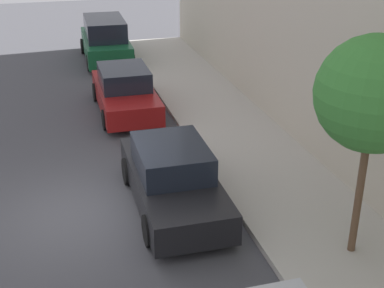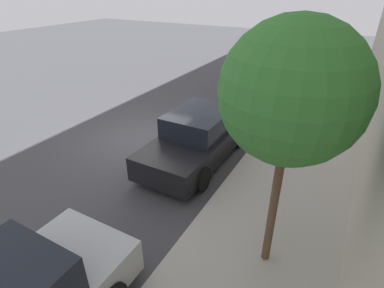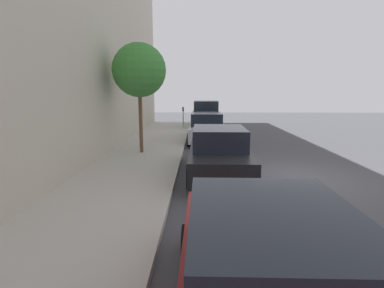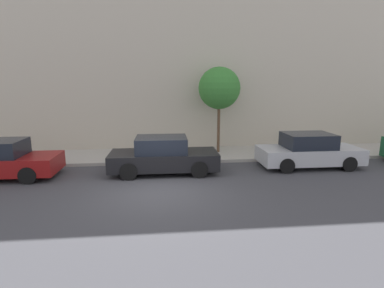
{
  "view_description": "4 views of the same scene",
  "coord_description": "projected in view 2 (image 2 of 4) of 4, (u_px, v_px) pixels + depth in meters",
  "views": [
    {
      "loc": [
        -0.33,
        -10.93,
        6.59
      ],
      "look_at": [
        2.99,
        0.95,
        1.0
      ],
      "focal_mm": 50.0,
      "sensor_mm": 36.0,
      "label": 1
    },
    {
      "loc": [
        5.93,
        -7.4,
        4.86
      ],
      "look_at": [
        2.48,
        -1.13,
        1.0
      ],
      "focal_mm": 28.0,
      "sensor_mm": 36.0,
      "label": 2
    },
    {
      "loc": [
        2.83,
        9.06,
        2.63
      ],
      "look_at": [
        3.04,
        -0.27,
        1.0
      ],
      "focal_mm": 28.0,
      "sensor_mm": 36.0,
      "label": 3
    },
    {
      "loc": [
        -10.09,
        -0.16,
        3.75
      ],
      "look_at": [
        3.25,
        -1.53,
        1.0
      ],
      "focal_mm": 28.0,
      "sensor_mm": 36.0,
      "label": 4
    }
  ],
  "objects": [
    {
      "name": "parked_minivan_fifth",
      "position": [
        297.0,
        52.0,
        19.2
      ],
      "size": [
        2.04,
        4.95,
        1.9
      ],
      "color": "#14512D",
      "rests_on": "ground_plane"
    },
    {
      "name": "parked_sedan_fourth",
      "position": [
        261.0,
        82.0,
        14.16
      ],
      "size": [
        1.92,
        4.51,
        1.54
      ],
      "color": "maroon",
      "rests_on": "ground_plane"
    },
    {
      "name": "sidewalk",
      "position": [
        291.0,
        177.0,
        8.37
      ],
      "size": [
        3.03,
        32.0,
        0.15
      ],
      "color": "#B2ADA3",
      "rests_on": "ground_plane"
    },
    {
      "name": "parked_sedan_third",
      "position": [
        198.0,
        137.0,
        9.1
      ],
      "size": [
        1.92,
        4.52,
        1.54
      ],
      "color": "black",
      "rests_on": "ground_plane"
    },
    {
      "name": "ground_plane",
      "position": [
        146.0,
        139.0,
        10.53
      ],
      "size": [
        60.0,
        60.0,
        0.0
      ],
      "primitive_type": "plane",
      "color": "#424247"
    },
    {
      "name": "street_tree",
      "position": [
        292.0,
        93.0,
        4.26
      ],
      "size": [
        2.15,
        2.15,
        4.41
      ],
      "color": "brown",
      "rests_on": "sidewalk"
    }
  ]
}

